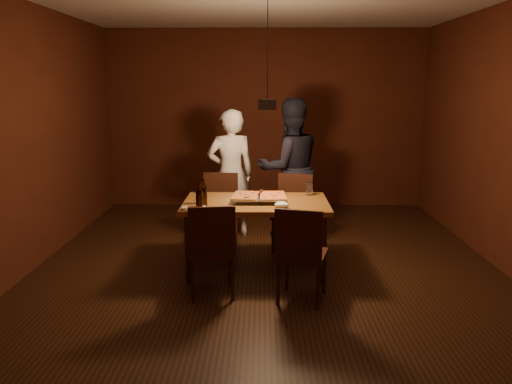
{
  "coord_description": "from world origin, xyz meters",
  "views": [
    {
      "loc": [
        -0.04,
        -5.01,
        1.94
      ],
      "look_at": [
        -0.11,
        0.05,
        0.85
      ],
      "focal_mm": 35.0,
      "sensor_mm": 36.0,
      "label": 1
    }
  ],
  "objects_px": {
    "beer_bottle_a": "(199,195)",
    "plate_slice": "(194,208)",
    "chair_near_left": "(212,242)",
    "chair_far_left": "(220,203)",
    "chair_far_right": "(293,205)",
    "pizza_tray": "(260,198)",
    "beer_bottle_b": "(203,193)",
    "chair_near_right": "(300,246)",
    "pendant_lamp": "(267,103)",
    "diner_dark": "(290,168)",
    "dining_table": "(256,208)",
    "diner_white": "(231,174)"
  },
  "relations": [
    {
      "from": "diner_white",
      "to": "chair_near_right",
      "type": "bearing_deg",
      "value": 96.98
    },
    {
      "from": "chair_near_right",
      "to": "diner_white",
      "type": "distance_m",
      "value": 2.22
    },
    {
      "from": "chair_far_right",
      "to": "chair_near_left",
      "type": "relative_size",
      "value": 1.06
    },
    {
      "from": "chair_far_left",
      "to": "diner_dark",
      "type": "bearing_deg",
      "value": -149.28
    },
    {
      "from": "chair_far_left",
      "to": "chair_near_right",
      "type": "height_order",
      "value": "same"
    },
    {
      "from": "beer_bottle_a",
      "to": "plate_slice",
      "type": "relative_size",
      "value": 1.12
    },
    {
      "from": "chair_near_right",
      "to": "beer_bottle_b",
      "type": "xyz_separation_m",
      "value": [
        -0.93,
        0.62,
        0.35
      ]
    },
    {
      "from": "beer_bottle_a",
      "to": "plate_slice",
      "type": "height_order",
      "value": "beer_bottle_a"
    },
    {
      "from": "pizza_tray",
      "to": "beer_bottle_b",
      "type": "xyz_separation_m",
      "value": [
        -0.56,
        -0.24,
        0.11
      ]
    },
    {
      "from": "pizza_tray",
      "to": "chair_near_left",
      "type": "bearing_deg",
      "value": -120.34
    },
    {
      "from": "chair_far_left",
      "to": "diner_white",
      "type": "relative_size",
      "value": 0.29
    },
    {
      "from": "beer_bottle_a",
      "to": "pendant_lamp",
      "type": "distance_m",
      "value": 1.13
    },
    {
      "from": "beer_bottle_a",
      "to": "beer_bottle_b",
      "type": "relative_size",
      "value": 0.99
    },
    {
      "from": "chair_near_left",
      "to": "chair_far_left",
      "type": "bearing_deg",
      "value": 83.55
    },
    {
      "from": "chair_far_left",
      "to": "pizza_tray",
      "type": "bearing_deg",
      "value": 124.49
    },
    {
      "from": "chair_far_right",
      "to": "pizza_tray",
      "type": "height_order",
      "value": "chair_far_right"
    },
    {
      "from": "beer_bottle_a",
      "to": "beer_bottle_b",
      "type": "distance_m",
      "value": 0.12
    },
    {
      "from": "chair_far_left",
      "to": "diner_white",
      "type": "bearing_deg",
      "value": -101.27
    },
    {
      "from": "chair_near_right",
      "to": "diner_dark",
      "type": "relative_size",
      "value": 0.29
    },
    {
      "from": "chair_near_left",
      "to": "dining_table",
      "type": "bearing_deg",
      "value": 53.12
    },
    {
      "from": "pizza_tray",
      "to": "diner_white",
      "type": "relative_size",
      "value": 0.33
    },
    {
      "from": "chair_far_left",
      "to": "beer_bottle_b",
      "type": "relative_size",
      "value": 1.77
    },
    {
      "from": "chair_near_left",
      "to": "diner_dark",
      "type": "relative_size",
      "value": 0.27
    },
    {
      "from": "diner_dark",
      "to": "pendant_lamp",
      "type": "bearing_deg",
      "value": 59.22
    },
    {
      "from": "pendant_lamp",
      "to": "chair_near_right",
      "type": "bearing_deg",
      "value": -69.29
    },
    {
      "from": "dining_table",
      "to": "chair_near_right",
      "type": "distance_m",
      "value": 0.93
    },
    {
      "from": "chair_far_right",
      "to": "diner_dark",
      "type": "xyz_separation_m",
      "value": [
        -0.02,
        0.54,
        0.35
      ]
    },
    {
      "from": "beer_bottle_b",
      "to": "diner_dark",
      "type": "relative_size",
      "value": 0.15
    },
    {
      "from": "chair_far_left",
      "to": "diner_dark",
      "type": "height_order",
      "value": "diner_dark"
    },
    {
      "from": "chair_near_right",
      "to": "pendant_lamp",
      "type": "bearing_deg",
      "value": 126.28
    },
    {
      "from": "chair_near_left",
      "to": "pizza_tray",
      "type": "height_order",
      "value": "chair_near_left"
    },
    {
      "from": "dining_table",
      "to": "chair_far_left",
      "type": "height_order",
      "value": "chair_far_left"
    },
    {
      "from": "chair_near_right",
      "to": "pizza_tray",
      "type": "relative_size",
      "value": 0.94
    },
    {
      "from": "beer_bottle_a",
      "to": "pizza_tray",
      "type": "bearing_deg",
      "value": 31.71
    },
    {
      "from": "beer_bottle_b",
      "to": "beer_bottle_a",
      "type": "bearing_deg",
      "value": -102.53
    },
    {
      "from": "chair_far_left",
      "to": "plate_slice",
      "type": "distance_m",
      "value": 1.15
    },
    {
      "from": "chair_far_right",
      "to": "pendant_lamp",
      "type": "bearing_deg",
      "value": 82.47
    },
    {
      "from": "chair_far_right",
      "to": "plate_slice",
      "type": "bearing_deg",
      "value": 60.28
    },
    {
      "from": "dining_table",
      "to": "diner_white",
      "type": "bearing_deg",
      "value": 105.44
    },
    {
      "from": "pizza_tray",
      "to": "plate_slice",
      "type": "bearing_deg",
      "value": -151.7
    },
    {
      "from": "dining_table",
      "to": "pendant_lamp",
      "type": "distance_m",
      "value": 1.09
    },
    {
      "from": "beer_bottle_b",
      "to": "pendant_lamp",
      "type": "bearing_deg",
      "value": 14.07
    },
    {
      "from": "plate_slice",
      "to": "chair_near_right",
      "type": "bearing_deg",
      "value": -26.66
    },
    {
      "from": "beer_bottle_a",
      "to": "pendant_lamp",
      "type": "bearing_deg",
      "value": 22.9
    },
    {
      "from": "chair_near_left",
      "to": "pendant_lamp",
      "type": "bearing_deg",
      "value": 44.63
    },
    {
      "from": "chair_far_right",
      "to": "plate_slice",
      "type": "relative_size",
      "value": 2.13
    },
    {
      "from": "beer_bottle_b",
      "to": "pendant_lamp",
      "type": "distance_m",
      "value": 1.09
    },
    {
      "from": "beer_bottle_a",
      "to": "diner_white",
      "type": "bearing_deg",
      "value": 82.51
    },
    {
      "from": "beer_bottle_b",
      "to": "plate_slice",
      "type": "xyz_separation_m",
      "value": [
        -0.08,
        -0.11,
        -0.13
      ]
    },
    {
      "from": "beer_bottle_a",
      "to": "diner_white",
      "type": "distance_m",
      "value": 1.58
    }
  ]
}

